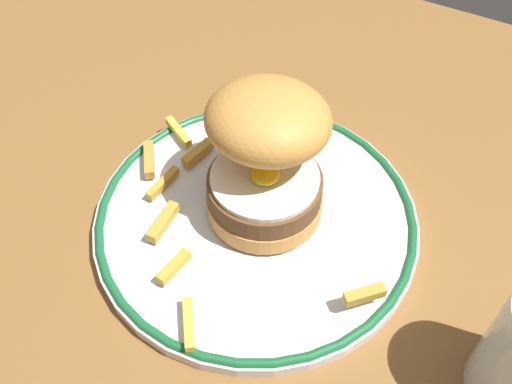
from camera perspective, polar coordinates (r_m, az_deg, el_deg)
The scene contains 4 objects.
ground_plane at distance 53.97cm, azimuth 0.03°, elevation -7.70°, with size 147.74×91.79×4.00cm, color brown.
dinner_plate at distance 53.86cm, azimuth 0.00°, elevation -2.55°, with size 29.24×29.24×1.60cm.
burger at distance 49.96cm, azimuth 1.03°, elevation 3.90°, with size 11.66×13.15×12.16cm.
fries_pile at distance 54.25cm, azimuth -3.95°, elevation 0.02°, with size 26.92×27.48×1.86cm.
Camera 1 is at (13.49, -25.10, 43.84)cm, focal length 41.64 mm.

